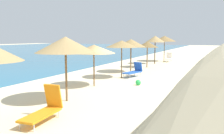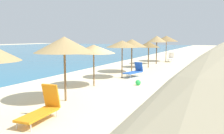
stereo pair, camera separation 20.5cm
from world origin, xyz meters
TOP-DOWN VIEW (x-y plane):
  - ground_plane at (0.00, 0.00)m, footprint 160.00×160.00m
  - beach_umbrella_4 at (-3.56, 1.24)m, footprint 2.57×2.57m
  - beach_umbrella_5 at (-0.30, 1.71)m, footprint 2.44×2.44m
  - beach_umbrella_6 at (2.97, 1.39)m, footprint 2.21×2.21m
  - beach_umbrella_7 at (5.81, 1.79)m, footprint 2.38×2.38m
  - beach_umbrella_8 at (9.29, 1.49)m, footprint 2.03×2.03m
  - beach_umbrella_9 at (12.50, 1.61)m, footprint 2.03×2.03m
  - beach_umbrella_10 at (15.67, 1.34)m, footprint 2.66×2.66m
  - lounge_chair_1 at (-5.90, 0.41)m, footprint 1.74×0.78m
  - lounge_chair_3 at (3.74, 0.77)m, footprint 1.73×1.02m
  - lounge_chair_4 at (15.48, 0.75)m, footprint 1.51×0.72m
  - beach_ball at (1.04, -0.48)m, footprint 0.32×0.32m

SIDE VIEW (x-z plane):
  - ground_plane at x=0.00m, z-range 0.00..0.00m
  - beach_ball at x=1.04m, z-range 0.00..0.32m
  - lounge_chair_1 at x=-5.90m, z-range -0.16..0.99m
  - lounge_chair_3 at x=3.74m, z-range -0.08..0.93m
  - lounge_chair_4 at x=15.48m, z-range -0.06..0.98m
  - beach_umbrella_8 at x=9.29m, z-range 0.92..3.32m
  - beach_umbrella_5 at x=-0.30m, z-range 0.94..3.31m
  - beach_umbrella_7 at x=5.81m, z-range 1.00..3.64m
  - beach_umbrella_6 at x=2.97m, z-range 1.04..3.61m
  - beach_umbrella_4 at x=-3.56m, z-range 1.05..3.86m
  - beach_umbrella_9 at x=12.50m, z-range 1.13..4.09m
  - beach_umbrella_10 at x=15.67m, z-range 1.15..4.13m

